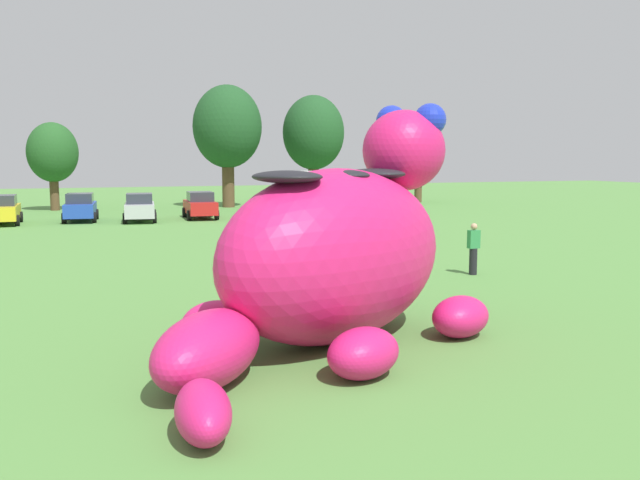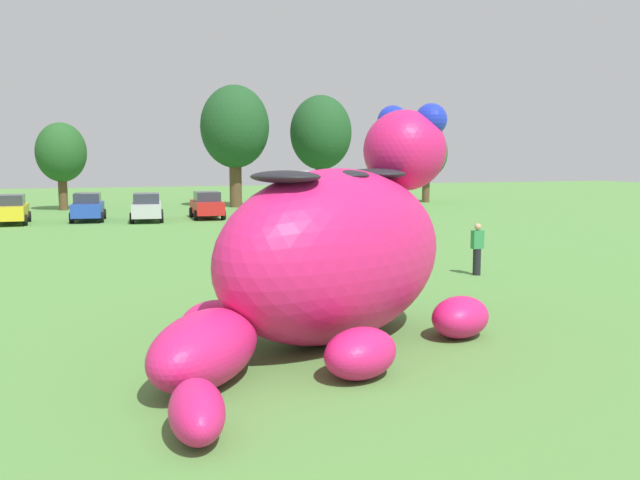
{
  "view_description": "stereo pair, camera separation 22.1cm",
  "coord_description": "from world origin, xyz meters",
  "views": [
    {
      "loc": [
        -5.06,
        -13.49,
        3.82
      ],
      "look_at": [
        0.14,
        0.48,
        2.01
      ],
      "focal_mm": 37.8,
      "sensor_mm": 36.0,
      "label": 1
    },
    {
      "loc": [
        -4.85,
        -13.56,
        3.82
      ],
      "look_at": [
        0.14,
        0.48,
        2.01
      ],
      "focal_mm": 37.8,
      "sensor_mm": 36.0,
      "label": 2
    }
  ],
  "objects": [
    {
      "name": "ground_plane",
      "position": [
        0.0,
        0.0,
        0.0
      ],
      "size": [
        160.0,
        160.0,
        0.0
      ],
      "primitive_type": "plane",
      "color": "#568E42"
    },
    {
      "name": "giant_inflatable_creature",
      "position": [
        0.14,
        -0.54,
        1.87
      ],
      "size": [
        8.29,
        8.53,
        5.11
      ],
      "color": "#E01E6B",
      "rests_on": "ground"
    },
    {
      "name": "car_yellow",
      "position": [
        -8.75,
        29.42,
        0.86
      ],
      "size": [
        1.97,
        4.11,
        1.72
      ],
      "color": "yellow",
      "rests_on": "ground"
    },
    {
      "name": "car_blue",
      "position": [
        -4.47,
        29.97,
        0.86
      ],
      "size": [
        2.21,
        4.23,
        1.72
      ],
      "color": "#2347B7",
      "rests_on": "ground"
    },
    {
      "name": "car_silver",
      "position": [
        -1.09,
        28.54,
        0.86
      ],
      "size": [
        2.26,
        4.26,
        1.72
      ],
      "color": "#B7BABF",
      "rests_on": "ground"
    },
    {
      "name": "car_red",
      "position": [
        2.73,
        29.33,
        0.86
      ],
      "size": [
        2.08,
        4.17,
        1.72
      ],
      "color": "red",
      "rests_on": "ground"
    },
    {
      "name": "box_truck",
      "position": [
        10.55,
        30.34,
        1.6
      ],
      "size": [
        2.68,
        6.52,
        2.95
      ],
      "color": "#333842",
      "rests_on": "ground"
    },
    {
      "name": "tree_mid_left",
      "position": [
        -6.09,
        39.94,
        4.22
      ],
      "size": [
        3.63,
        3.63,
        6.45
      ],
      "color": "brown",
      "rests_on": "ground"
    },
    {
      "name": "tree_centre_left",
      "position": [
        6.68,
        38.7,
        6.21
      ],
      "size": [
        5.35,
        5.35,
        9.49
      ],
      "color": "brown",
      "rests_on": "ground"
    },
    {
      "name": "tree_centre",
      "position": [
        13.88,
        38.9,
        5.85
      ],
      "size": [
        5.04,
        5.04,
        8.95
      ],
      "color": "brown",
      "rests_on": "ground"
    },
    {
      "name": "tree_centre_right",
      "position": [
        23.67,
        38.94,
        4.24
      ],
      "size": [
        3.66,
        3.66,
        6.49
      ],
      "color": "brown",
      "rests_on": "ground"
    },
    {
      "name": "spectator_near_inflatable",
      "position": [
        3.31,
        8.96,
        0.85
      ],
      "size": [
        0.38,
        0.26,
        1.71
      ],
      "color": "#2D334C",
      "rests_on": "ground"
    },
    {
      "name": "spectator_mid_field",
      "position": [
        7.36,
        5.34,
        0.85
      ],
      "size": [
        0.38,
        0.26,
        1.71
      ],
      "color": "black",
      "rests_on": "ground"
    },
    {
      "name": "spectator_by_cars",
      "position": [
        3.42,
        14.7,
        0.85
      ],
      "size": [
        0.38,
        0.26,
        1.71
      ],
      "color": "#2D334C",
      "rests_on": "ground"
    },
    {
      "name": "spectator_wandering",
      "position": [
        5.46,
        20.27,
        0.85
      ],
      "size": [
        0.38,
        0.26,
        1.71
      ],
      "color": "black",
      "rests_on": "ground"
    }
  ]
}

